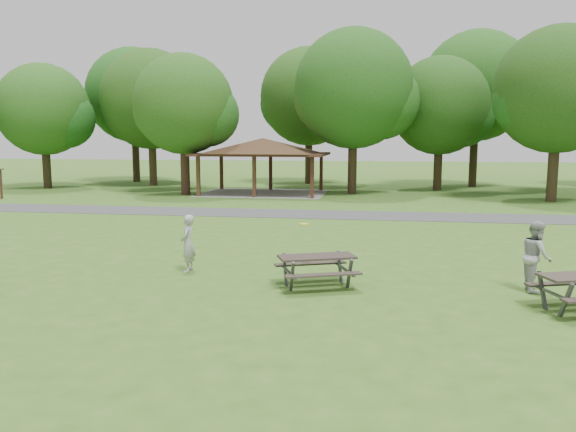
% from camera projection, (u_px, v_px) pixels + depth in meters
% --- Properties ---
extents(ground, '(160.00, 160.00, 0.00)m').
position_uv_depth(ground, '(224.00, 287.00, 14.27)').
color(ground, '#36601B').
rests_on(ground, ground).
extents(asphalt_path, '(120.00, 3.20, 0.02)m').
position_uv_depth(asphalt_path, '(301.00, 214.00, 27.96)').
color(asphalt_path, '#3F3F41').
rests_on(asphalt_path, ground).
extents(pavilion, '(8.60, 7.01, 3.76)m').
position_uv_depth(pavilion, '(263.00, 148.00, 37.95)').
color(pavilion, '#3A2615').
rests_on(pavilion, ground).
extents(tree_row_b, '(7.14, 6.80, 9.28)m').
position_uv_depth(tree_row_b, '(45.00, 112.00, 41.79)').
color(tree_row_b, black).
rests_on(tree_row_b, ground).
extents(tree_row_c, '(8.19, 7.80, 10.67)m').
position_uv_depth(tree_row_c, '(152.00, 102.00, 43.97)').
color(tree_row_c, '#312316').
rests_on(tree_row_c, ground).
extents(tree_row_d, '(6.93, 6.60, 9.27)m').
position_uv_depth(tree_row_d, '(185.00, 107.00, 36.92)').
color(tree_row_d, black).
rests_on(tree_row_d, ground).
extents(tree_row_e, '(8.40, 8.00, 11.02)m').
position_uv_depth(tree_row_e, '(355.00, 92.00, 37.46)').
color(tree_row_e, black).
rests_on(tree_row_e, ground).
extents(tree_row_f, '(7.35, 7.00, 9.55)m').
position_uv_depth(tree_row_f, '(441.00, 109.00, 40.06)').
color(tree_row_f, black).
rests_on(tree_row_f, ground).
extents(tree_row_g, '(7.77, 7.40, 10.25)m').
position_uv_depth(tree_row_g, '(559.00, 94.00, 32.68)').
color(tree_row_g, black).
rests_on(tree_row_g, ground).
extents(tree_deep_a, '(8.40, 8.00, 11.38)m').
position_uv_depth(tree_deep_a, '(135.00, 98.00, 47.79)').
color(tree_deep_a, black).
rests_on(tree_deep_a, ground).
extents(tree_deep_b, '(8.40, 8.00, 11.13)m').
position_uv_depth(tree_deep_b, '(310.00, 100.00, 45.91)').
color(tree_deep_b, '#2F1F15').
rests_on(tree_deep_b, ground).
extents(tree_deep_c, '(8.82, 8.40, 11.90)m').
position_uv_depth(tree_deep_c, '(478.00, 89.00, 42.77)').
color(tree_deep_c, black).
rests_on(tree_deep_c, ground).
extents(picnic_table_middle, '(2.35, 2.14, 0.83)m').
position_uv_depth(picnic_table_middle, '(317.00, 263.00, 14.22)').
color(picnic_table_middle, '#2C2320').
rests_on(picnic_table_middle, ground).
extents(frisbee_in_flight, '(0.29, 0.29, 0.02)m').
position_uv_depth(frisbee_in_flight, '(304.00, 224.00, 14.99)').
color(frisbee_in_flight, yellow).
rests_on(frisbee_in_flight, ground).
extents(frisbee_thrower, '(0.43, 0.62, 1.63)m').
position_uv_depth(frisbee_thrower, '(188.00, 243.00, 15.81)').
color(frisbee_thrower, '#A1A1A4').
rests_on(frisbee_thrower, ground).
extents(frisbee_catcher, '(0.67, 0.86, 1.76)m').
position_uv_depth(frisbee_catcher, '(536.00, 256.00, 13.80)').
color(frisbee_catcher, '#AAAAAD').
rests_on(frisbee_catcher, ground).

